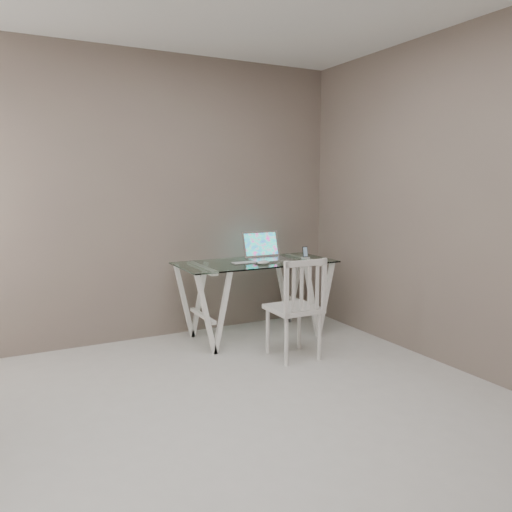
{
  "coord_description": "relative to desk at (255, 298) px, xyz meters",
  "views": [
    {
      "loc": [
        -1.24,
        -2.42,
        1.5
      ],
      "look_at": [
        0.8,
        1.48,
        0.85
      ],
      "focal_mm": 35.0,
      "sensor_mm": 36.0,
      "label": 1
    }
  ],
  "objects": [
    {
      "name": "keyboard",
      "position": [
        -0.12,
        -0.03,
        0.37
      ],
      "size": [
        0.27,
        0.12,
        0.01
      ],
      "primitive_type": "cube",
      "color": "silver",
      "rests_on": "desk"
    },
    {
      "name": "phone_dock",
      "position": [
        0.54,
        -0.05,
        0.4
      ],
      "size": [
        0.06,
        0.06,
        0.12
      ],
      "color": "white",
      "rests_on": "desk"
    },
    {
      "name": "laptop",
      "position": [
        0.15,
        0.07,
        0.43
      ],
      "size": [
        0.39,
        0.35,
        0.27
      ],
      "color": "silver",
      "rests_on": "desk"
    },
    {
      "name": "room",
      "position": [
        -1.01,
        -1.76,
        1.33
      ],
      "size": [
        4.5,
        4.52,
        2.71
      ],
      "color": "beige",
      "rests_on": "ground"
    },
    {
      "name": "desk",
      "position": [
        0.0,
        0.0,
        0.0
      ],
      "size": [
        1.5,
        0.7,
        0.75
      ],
      "color": "silver",
      "rests_on": "ground"
    },
    {
      "name": "chair",
      "position": [
        0.02,
        -0.73,
        0.1
      ],
      "size": [
        0.41,
        0.41,
        0.88
      ],
      "rotation": [
        0.0,
        0.0,
        -0.01
      ],
      "color": "silver",
      "rests_on": "ground"
    },
    {
      "name": "mouse",
      "position": [
        -0.01,
        -0.18,
        0.38
      ],
      "size": [
        0.12,
        0.07,
        0.04
      ],
      "primitive_type": "ellipsoid",
      "color": "white",
      "rests_on": "desk"
    }
  ]
}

